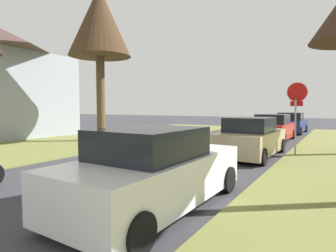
% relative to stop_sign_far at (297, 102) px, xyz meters
% --- Properties ---
extents(stop_sign_far, '(0.81, 0.54, 2.95)m').
position_rel_stop_sign_far_xyz_m(stop_sign_far, '(0.00, 0.00, 0.00)').
color(stop_sign_far, '#9EA0A5').
rests_on(stop_sign_far, grass_verge_right).
extents(street_tree_left_mid_b, '(3.51, 3.51, 8.73)m').
position_rel_stop_sign_far_xyz_m(street_tree_left_mid_b, '(-10.26, -0.65, 4.55)').
color(street_tree_left_mid_b, brown).
rests_on(street_tree_left_mid_b, grass_verge_left).
extents(parked_sedan_white, '(2.01, 4.43, 1.57)m').
position_rel_stop_sign_far_xyz_m(parked_sedan_white, '(-1.58, -7.91, -1.45)').
color(parked_sedan_white, white).
rests_on(parked_sedan_white, ground).
extents(parked_sedan_tan, '(2.01, 4.43, 1.57)m').
position_rel_stop_sign_far_xyz_m(parked_sedan_tan, '(-1.51, -1.13, -1.45)').
color(parked_sedan_tan, tan).
rests_on(parked_sedan_tan, ground).
extents(parked_sedan_red, '(2.01, 4.43, 1.57)m').
position_rel_stop_sign_far_xyz_m(parked_sedan_red, '(-1.82, 4.91, -1.45)').
color(parked_sedan_red, red).
rests_on(parked_sedan_red, ground).
extents(parked_sedan_navy, '(2.01, 4.43, 1.57)m').
position_rel_stop_sign_far_xyz_m(parked_sedan_navy, '(-1.65, 10.88, -1.45)').
color(parked_sedan_navy, navy).
rests_on(parked_sedan_navy, ground).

